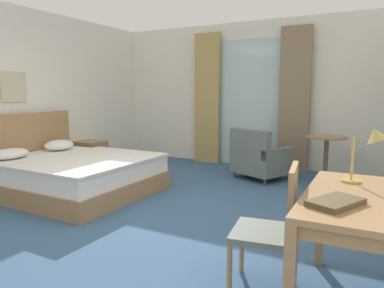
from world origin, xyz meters
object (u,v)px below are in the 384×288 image
(writing_desk, at_px, (355,210))
(round_cafe_table, at_px, (326,149))
(nightstand, at_px, (91,155))
(closed_book, at_px, (336,202))
(armchair_by_window, at_px, (259,159))
(framed_picture, at_px, (14,87))
(desk_lamp, at_px, (371,143))
(bed, at_px, (69,173))
(desk_chair, at_px, (275,223))

(writing_desk, bearing_deg, round_cafe_table, 100.35)
(nightstand, height_order, closed_book, closed_book)
(nightstand, distance_m, round_cafe_table, 4.09)
(armchair_by_window, xyz_separation_m, framed_picture, (-3.21, -1.98, 1.15))
(nightstand, height_order, armchair_by_window, armchair_by_window)
(armchair_by_window, relative_size, round_cafe_table, 1.36)
(nightstand, xyz_separation_m, desk_lamp, (4.65, -2.20, 0.81))
(bed, distance_m, nightstand, 1.57)
(bed, distance_m, closed_book, 3.97)
(writing_desk, xyz_separation_m, desk_lamp, (0.05, 0.30, 0.38))
(armchair_by_window, distance_m, framed_picture, 3.95)
(nightstand, relative_size, writing_desk, 0.41)
(framed_picture, bearing_deg, round_cafe_table, 28.80)
(nightstand, xyz_separation_m, desk_chair, (4.10, -2.51, 0.25))
(armchair_by_window, bearing_deg, bed, -137.09)
(desk_chair, distance_m, armchair_by_window, 3.37)
(nightstand, height_order, round_cafe_table, round_cafe_table)
(desk_chair, bearing_deg, framed_picture, 164.67)
(bed, relative_size, nightstand, 4.30)
(bed, relative_size, armchair_by_window, 2.21)
(bed, height_order, closed_book, bed)
(desk_lamp, xyz_separation_m, round_cafe_table, (-0.69, 3.19, -0.53))
(writing_desk, xyz_separation_m, closed_book, (-0.09, -0.28, 0.12))
(armchair_by_window, bearing_deg, round_cafe_table, 18.06)
(desk_chair, height_order, armchair_by_window, desk_chair)
(desk_lamp, relative_size, closed_book, 1.29)
(desk_chair, bearing_deg, closed_book, -34.40)
(bed, height_order, nightstand, bed)
(closed_book, xyz_separation_m, round_cafe_table, (-0.55, 3.77, -0.26))
(bed, relative_size, round_cafe_table, 3.01)
(framed_picture, bearing_deg, writing_desk, -13.83)
(writing_desk, bearing_deg, closed_book, -107.88)
(nightstand, bearing_deg, armchair_by_window, 12.57)
(writing_desk, bearing_deg, armchair_by_window, 116.96)
(nightstand, xyz_separation_m, framed_picture, (-0.23, -1.32, 1.22))
(desk_chair, bearing_deg, desk_lamp, 28.98)
(writing_desk, bearing_deg, desk_lamp, 80.43)
(desk_lamp, height_order, round_cafe_table, desk_lamp)
(bed, bearing_deg, desk_chair, -20.08)
(desk_chair, xyz_separation_m, framed_picture, (-4.33, 1.19, 0.97))
(closed_book, xyz_separation_m, framed_picture, (-4.74, 1.46, 0.68))
(closed_book, bearing_deg, framed_picture, -171.80)
(desk_chair, bearing_deg, nightstand, 148.56)
(armchair_by_window, bearing_deg, desk_lamp, -59.88)
(writing_desk, xyz_separation_m, desk_chair, (-0.50, 0.00, -0.17))
(nightstand, bearing_deg, round_cafe_table, 13.95)
(closed_book, bearing_deg, desk_lamp, 101.78)
(closed_book, bearing_deg, desk_chair, 170.99)
(framed_picture, bearing_deg, bed, 0.07)
(desk_chair, height_order, framed_picture, framed_picture)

